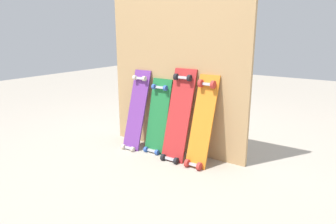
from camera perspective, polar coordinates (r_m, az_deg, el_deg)
ground_plane at (r=3.18m, az=0.71°, el=-7.23°), size 12.00×12.00×0.00m
plywood_wall_panel at (r=3.03m, az=1.50°, el=6.94°), size 1.52×0.04×1.56m
skateboard_purple at (r=3.21m, az=-5.95°, el=-0.25°), size 0.20×0.31×0.88m
skateboard_green at (r=3.10m, az=-1.95°, el=-1.37°), size 0.23×0.24×0.80m
skateboard_red at (r=2.90m, az=1.88°, el=-1.22°), size 0.24×0.32×0.92m
skateboard_orange at (r=2.79m, az=6.26°, el=-2.34°), size 0.20×0.33×0.88m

